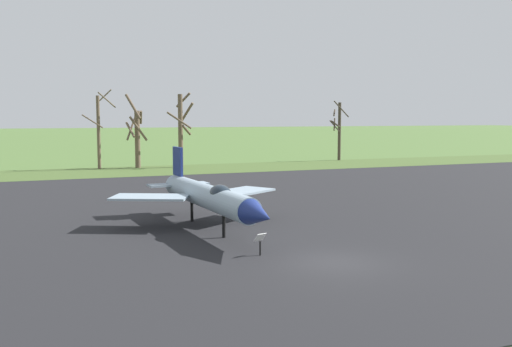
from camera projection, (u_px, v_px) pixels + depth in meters
ground_plane at (335, 263)px, 23.61m from camera, size 600.00×600.00×0.00m
asphalt_apron at (226, 211)px, 36.45m from camera, size 107.20×46.36×0.05m
grass_verge_strip at (142, 171)px, 63.39m from camera, size 167.20×12.00×0.06m
jet_fighter_rear_center at (209, 196)px, 30.05m from camera, size 9.91×13.80×4.23m
info_placard_rear_center at (260, 242)px, 24.73m from camera, size 0.53×0.41×1.04m
bare_tree_left_of_center at (99, 129)px, 65.29m from camera, size 3.88×3.62×9.24m
bare_tree_center at (137, 134)px, 66.78m from camera, size 2.46×2.79×8.72m
bare_tree_right_of_center at (181, 128)px, 67.43m from camera, size 3.53×3.55×8.97m
bare_tree_far_right at (339, 129)px, 78.55m from camera, size 2.10×2.49×8.26m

